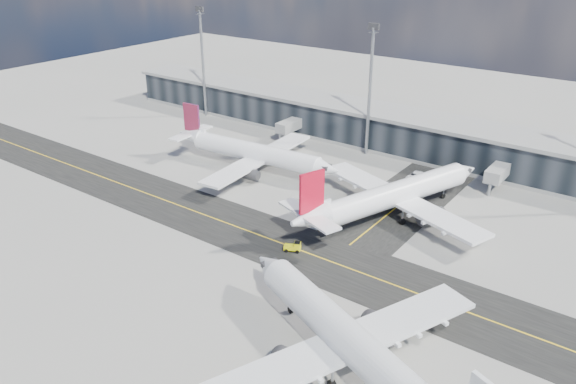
% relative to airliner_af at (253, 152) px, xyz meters
% --- Properties ---
extents(ground, '(300.00, 300.00, 0.00)m').
position_rel_airliner_af_xyz_m(ground, '(14.74, -25.54, -3.93)').
color(ground, gray).
rests_on(ground, ground).
extents(taxiway_lanes, '(180.00, 63.00, 0.03)m').
position_rel_airliner_af_xyz_m(taxiway_lanes, '(18.65, -14.80, -3.92)').
color(taxiway_lanes, black).
rests_on(taxiway_lanes, ground).
extents(terminal_concourse, '(152.00, 19.80, 8.80)m').
position_rel_airliner_af_xyz_m(terminal_concourse, '(14.78, 29.39, 0.16)').
color(terminal_concourse, black).
rests_on(terminal_concourse, ground).
extents(floodlight_masts, '(102.50, 0.70, 28.90)m').
position_rel_airliner_af_xyz_m(floodlight_masts, '(14.74, 22.46, 11.67)').
color(floodlight_masts, gray).
rests_on(floodlight_masts, ground).
extents(airliner_af, '(40.22, 34.31, 11.91)m').
position_rel_airliner_af_xyz_m(airliner_af, '(0.00, 0.00, 0.00)').
color(airliner_af, white).
rests_on(airliner_af, ground).
extents(airliner_redtail, '(36.14, 41.83, 12.76)m').
position_rel_airliner_af_xyz_m(airliner_redtail, '(33.56, -2.58, 0.28)').
color(airliner_redtail, white).
rests_on(airliner_redtail, ground).
extents(airliner_near, '(41.54, 35.92, 12.83)m').
position_rel_airliner_af_xyz_m(airliner_near, '(48.01, -40.76, 0.30)').
color(airliner_near, silver).
rests_on(airliner_near, ground).
extents(baggage_tug, '(2.92, 2.27, 1.65)m').
position_rel_airliner_af_xyz_m(baggage_tug, '(26.59, -22.38, -3.11)').
color(baggage_tug, '#F4F30C').
rests_on(baggage_tug, ground).
extents(service_van, '(2.77, 5.37, 1.45)m').
position_rel_airliner_af_xyz_m(service_van, '(30.01, 15.37, -3.21)').
color(service_van, white).
rests_on(service_van, ground).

